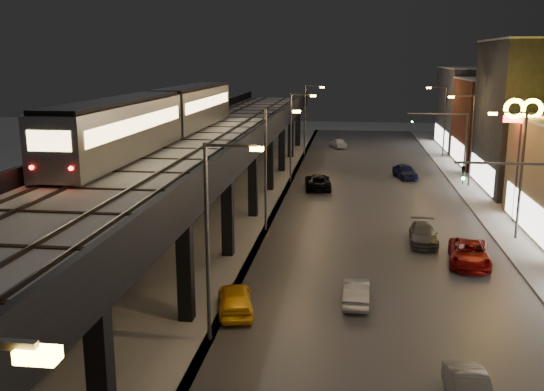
{
  "coord_description": "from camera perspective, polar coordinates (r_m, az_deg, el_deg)",
  "views": [
    {
      "loc": [
        5.38,
        -11.61,
        12.48
      ],
      "look_at": [
        1.1,
        20.89,
        5.0
      ],
      "focal_mm": 40.0,
      "sensor_mm": 36.0,
      "label": 1
    }
  ],
  "objects": [
    {
      "name": "streetlight_left_4",
      "position": [
        79.16,
        3.3,
        7.58
      ],
      "size": [
        2.57,
        0.28,
        9.0
      ],
      "color": "#38383A",
      "rests_on": "ground"
    },
    {
      "name": "elevated_viaduct",
      "position": [
        45.44,
        -7.1,
        4.07
      ],
      "size": [
        9.0,
        100.0,
        6.3
      ],
      "color": "black",
      "rests_on": "ground"
    },
    {
      "name": "streetlight_left_3",
      "position": [
        61.32,
        2.04,
        6.06
      ],
      "size": [
        2.57,
        0.28,
        9.0
      ],
      "color": "#38383A",
      "rests_on": "ground"
    },
    {
      "name": "car_onc_red",
      "position": [
        65.25,
        12.42,
        2.19
      ],
      "size": [
        2.76,
        4.66,
        1.49
      ],
      "primitive_type": "imported",
      "rotation": [
        0.0,
        0.0,
        0.24
      ],
      "color": "#121740",
      "rests_on": "ground"
    },
    {
      "name": "car_onc_white",
      "position": [
        42.67,
        14.07,
        -3.62
      ],
      "size": [
        2.12,
        4.68,
        1.33
      ],
      "primitive_type": "imported",
      "rotation": [
        0.0,
        0.0,
        -0.06
      ],
      "color": "#545557",
      "rests_on": "ground"
    },
    {
      "name": "viaduct_parapet_streetside",
      "position": [
        44.53,
        -1.64,
        5.59
      ],
      "size": [
        0.3,
        100.0,
        1.1
      ],
      "primitive_type": "cube",
      "color": "black",
      "rests_on": "elevated_viaduct"
    },
    {
      "name": "viaduct_trackbed",
      "position": [
        45.46,
        -7.1,
        5.05
      ],
      "size": [
        8.4,
        100.0,
        0.32
      ],
      "color": "#B2B7C1",
      "rests_on": "elevated_viaduct"
    },
    {
      "name": "subway_train",
      "position": [
        45.96,
        -10.19,
        7.48
      ],
      "size": [
        2.9,
        34.84,
        3.46
      ],
      "color": "gray",
      "rests_on": "viaduct_trackbed"
    },
    {
      "name": "traffic_light_rig_b",
      "position": [
        64.95,
        16.79,
        5.25
      ],
      "size": [
        6.1,
        0.34,
        7.0
      ],
      "color": "#38383A",
      "rests_on": "ground"
    },
    {
      "name": "car_onc_dark",
      "position": [
        39.18,
        18.06,
        -5.28
      ],
      "size": [
        3.0,
        5.4,
        1.43
      ],
      "primitive_type": "imported",
      "rotation": [
        0.0,
        0.0,
        -0.13
      ],
      "color": "#770806",
      "rests_on": "ground"
    },
    {
      "name": "car_near_white",
      "position": [
        31.94,
        7.95,
        -9.08
      ],
      "size": [
        1.4,
        3.78,
        1.23
      ],
      "primitive_type": "imported",
      "rotation": [
        0.0,
        0.0,
        3.12
      ],
      "color": "#8F949E",
      "rests_on": "ground"
    },
    {
      "name": "car_mid_silver",
      "position": [
        58.77,
        4.34,
        1.27
      ],
      "size": [
        2.9,
        5.4,
        1.44
      ],
      "primitive_type": "imported",
      "rotation": [
        0.0,
        0.0,
        3.24
      ],
      "color": "black",
      "rests_on": "ground"
    },
    {
      "name": "traffic_light_rig_a",
      "position": [
        36.09,
        24.14,
        -1.07
      ],
      "size": [
        6.1,
        0.34,
        7.0
      ],
      "color": "#38383A",
      "rests_on": "ground"
    },
    {
      "name": "building_f",
      "position": [
        89.83,
        19.63,
        7.71
      ],
      "size": [
        12.2,
        16.2,
        11.16
      ],
      "color": "#393A41",
      "rests_on": "ground"
    },
    {
      "name": "streetlight_left_1",
      "position": [
        26.3,
        -5.56,
        -3.19
      ],
      "size": [
        2.57,
        0.28,
        9.0
      ],
      "color": "#38383A",
      "rests_on": "ground"
    },
    {
      "name": "streetlight_left_2",
      "position": [
        43.61,
        -0.25,
        3.29
      ],
      "size": [
        2.57,
        0.28,
        9.0
      ],
      "color": "#38383A",
      "rests_on": "ground"
    },
    {
      "name": "car_taxi",
      "position": [
        30.6,
        -3.48,
        -9.79
      ],
      "size": [
        2.57,
        4.45,
        1.42
      ],
      "primitive_type": "imported",
      "rotation": [
        0.0,
        0.0,
        3.37
      ],
      "color": "yellow",
      "rests_on": "ground"
    },
    {
      "name": "sidewalk_right",
      "position": [
        49.73,
        21.37,
        -2.5
      ],
      "size": [
        4.0,
        120.0,
        0.14
      ],
      "primitive_type": "cube",
      "color": "#9FA1A8",
      "rests_on": "ground"
    },
    {
      "name": "streetlight_right_3",
      "position": [
        62.09,
        18.07,
        5.52
      ],
      "size": [
        2.56,
        0.28,
        9.0
      ],
      "color": "#38383A",
      "rests_on": "ground"
    },
    {
      "name": "streetlight_right_4",
      "position": [
        79.75,
        15.79,
        7.16
      ],
      "size": [
        2.56,
        0.28,
        9.0
      ],
      "color": "#38383A",
      "rests_on": "ground"
    },
    {
      "name": "streetlight_right_2",
      "position": [
        44.69,
        22.13,
        2.57
      ],
      "size": [
        2.56,
        0.28,
        9.0
      ],
      "color": "#38383A",
      "rests_on": "ground"
    },
    {
      "name": "viaduct_parapet_far",
      "position": [
        46.7,
        -12.29,
        5.64
      ],
      "size": [
        0.3,
        100.0,
        1.1
      ],
      "primitive_type": "cube",
      "color": "black",
      "rests_on": "elevated_viaduct"
    },
    {
      "name": "building_e",
      "position": [
        76.29,
        21.73,
        6.38
      ],
      "size": [
        12.2,
        12.2,
        10.16
      ],
      "color": "brown",
      "rests_on": "ground"
    },
    {
      "name": "car_far_white",
      "position": [
        85.93,
        6.21,
        4.89
      ],
      "size": [
        2.86,
        4.38,
        1.39
      ],
      "primitive_type": "imported",
      "rotation": [
        0.0,
        0.0,
        3.47
      ],
      "color": "silver",
      "rests_on": "ground"
    },
    {
      "name": "road_surface",
      "position": [
        48.29,
        9.78,
        -2.28
      ],
      "size": [
        17.0,
        120.0,
        0.06
      ],
      "primitive_type": "cube",
      "color": "#46474D",
      "rests_on": "ground"
    },
    {
      "name": "under_viaduct_pavement",
      "position": [
        49.57,
        -6.01,
        -1.77
      ],
      "size": [
        11.0,
        120.0,
        0.06
      ],
      "primitive_type": "cube",
      "color": "#9FA1A8",
      "rests_on": "ground"
    },
    {
      "name": "sign_mcdonalds",
      "position": [
        49.19,
        22.48,
        6.29
      ],
      "size": [
        2.83,
        0.4,
        9.53
      ],
      "color": "#38383A",
      "rests_on": "ground"
    }
  ]
}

